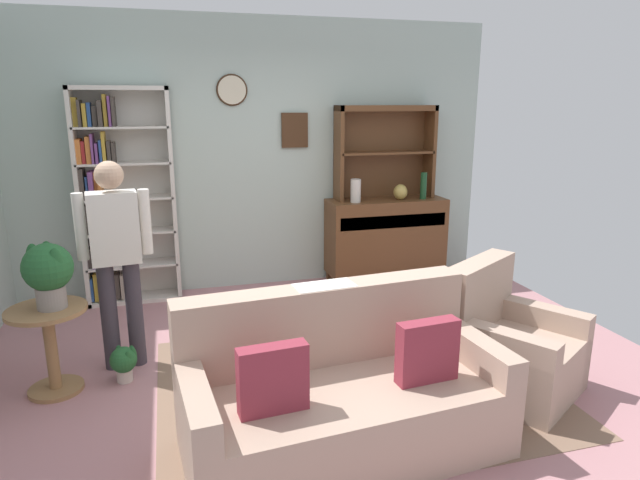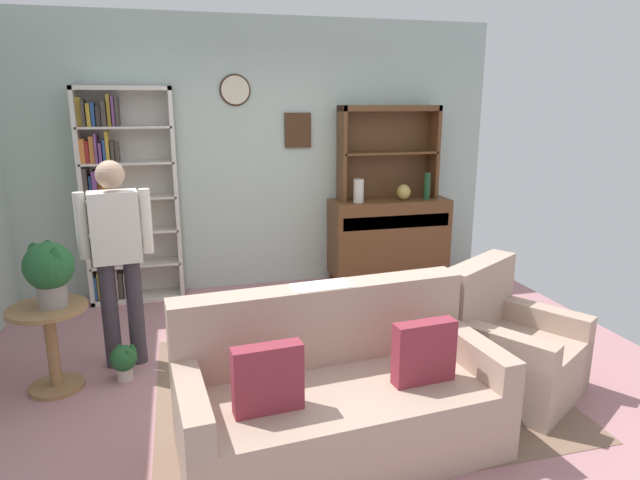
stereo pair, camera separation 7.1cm
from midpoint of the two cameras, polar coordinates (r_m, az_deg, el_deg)
name	(u,v)px [view 1 (the left image)]	position (r m, az deg, el deg)	size (l,w,h in m)	color
ground_plane	(314,370)	(4.25, -1.08, -13.40)	(5.40, 4.60, 0.02)	#B27A7F
wall_back	(262,156)	(5.87, -6.44, 8.74)	(5.00, 0.09, 2.80)	#ADC1B7
area_rug	(352,384)	(4.04, 2.87, -14.76)	(2.68, 2.14, 0.01)	#846651
bookshelf	(118,199)	(5.68, -20.60, 3.97)	(0.90, 0.30, 2.10)	silver
sideboard	(386,236)	(6.12, 6.52, 0.45)	(1.30, 0.45, 0.92)	brown
sideboard_hutch	(385,139)	(6.06, 6.41, 10.38)	(1.10, 0.26, 1.00)	brown
vase_tall	(356,191)	(5.81, 3.38, 5.15)	(0.11, 0.11, 0.25)	beige
vase_round	(400,192)	(6.01, 8.04, 4.97)	(0.15, 0.15, 0.17)	tan
bottle_wine	(423,186)	(6.09, 10.40, 5.59)	(0.07, 0.07, 0.29)	#194223
couch_floral	(341,397)	(3.27, 1.57, -16.02)	(1.87, 1.00, 0.90)	tan
armchair_floral	(508,349)	(4.08, 18.56, -10.72)	(1.05, 1.06, 0.88)	tan
plant_stand	(50,340)	(4.23, -26.73, -9.32)	(0.52, 0.52, 0.61)	#997047
potted_plant_large	(48,271)	(4.06, -26.93, -2.86)	(0.32, 0.32, 0.45)	gray
potted_plant_small	(124,361)	(4.26, -20.19, -11.77)	(0.19, 0.19, 0.26)	beige
person_reading	(116,251)	(4.25, -20.92, -1.07)	(0.53, 0.24, 1.56)	#38333D
coffee_table	(328,334)	(3.95, 0.32, -9.78)	(0.80, 0.50, 0.42)	brown
book_stack	(352,320)	(3.87, 2.80, -8.33)	(0.23, 0.14, 0.11)	#723F7F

